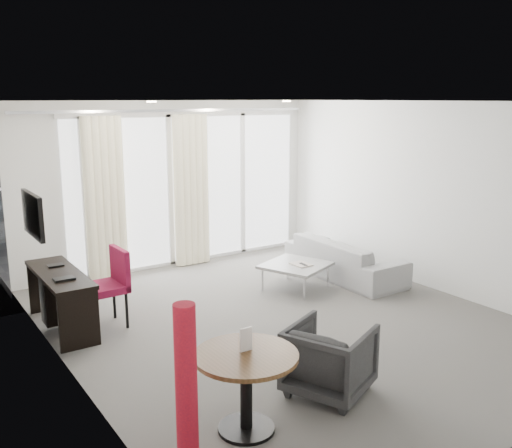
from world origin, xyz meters
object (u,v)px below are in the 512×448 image
desk_chair (104,289)px  coffee_table (296,276)px  round_table (246,392)px  desk (61,301)px  red_lamp (186,390)px  tub_armchair (329,359)px  rattan_chair_b (251,208)px  sofa (344,258)px  rattan_chair_a (172,224)px

desk_chair → coffee_table: bearing=-5.5°
desk_chair → round_table: (0.22, -2.73, -0.13)m
desk → red_lamp: (0.03, -3.15, 0.30)m
round_table → red_lamp: red_lamp is taller
tub_armchair → rattan_chair_b: rattan_chair_b is taller
desk → desk_chair: 0.51m
rattan_chair_b → sofa: bearing=-123.3°
desk_chair → red_lamp: (-0.40, -2.92, 0.17)m
round_table → rattan_chair_a: rattan_chair_a is taller
desk_chair → coffee_table: size_ratio=1.14×
desk_chair → sofa: bearing=-3.9°
desk_chair → sofa: desk_chair is taller
desk → sofa: 4.09m
tub_armchair → coffee_table: tub_armchair is taller
desk_chair → sofa: 3.65m
rattan_chair_b → rattan_chair_a: bearing=166.2°
rattan_chair_b → desk: bearing=-170.3°
round_table → red_lamp: bearing=-163.0°
sofa → coffee_table: bearing=92.8°
red_lamp → tub_armchair: 1.64m
round_table → coffee_table: round_table is taller
sofa → red_lamp: bearing=124.6°
desk_chair → sofa: (3.64, -0.12, -0.17)m
round_table → tub_armchair: size_ratio=1.18×
red_lamp → tub_armchair: red_lamp is taller
coffee_table → desk: bearing=172.7°
round_table → red_lamp: (-0.62, -0.19, 0.30)m
tub_armchair → desk_chair: bearing=0.2°
round_table → tub_armchair: 0.97m
coffee_table → desk_chair: bearing=176.4°
desk_chair → coffee_table: (2.69, -0.17, -0.28)m
tub_armchair → round_table: bearing=72.0°
desk → sofa: bearing=-4.9°
coffee_table → rattan_chair_b: (1.53, 3.49, 0.25)m
round_table → sofa: 4.30m
desk_chair → red_lamp: 2.95m
round_table → tub_armchair: (0.96, 0.10, -0.01)m
coffee_table → rattan_chair_a: bearing=97.5°
desk → rattan_chair_a: (2.71, 2.74, 0.07)m
red_lamp → rattan_chair_b: (4.62, 6.23, -0.20)m
red_lamp → coffee_table: bearing=41.7°
round_table → rattan_chair_b: (3.99, 6.04, 0.10)m
round_table → rattan_chair_a: (2.06, 5.70, 0.07)m
desk → rattan_chair_a: 3.85m
red_lamp → tub_armchair: size_ratio=1.79×
red_lamp → tub_armchair: (1.58, 0.29, -0.31)m
red_lamp → coffee_table: size_ratio=1.56×
round_table → sofa: bearing=37.3°
rattan_chair_a → rattan_chair_b: 1.97m
round_table → red_lamp: size_ratio=0.66×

